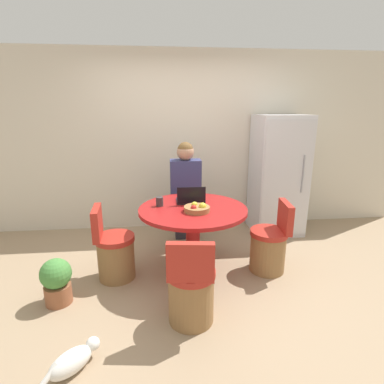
{
  "coord_description": "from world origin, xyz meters",
  "views": [
    {
      "loc": [
        -0.29,
        -2.82,
        1.79
      ],
      "look_at": [
        0.04,
        0.34,
        0.9
      ],
      "focal_mm": 28.0,
      "sensor_mm": 36.0,
      "label": 1
    }
  ],
  "objects": [
    {
      "name": "coffee_cup",
      "position": [
        -0.32,
        0.34,
        0.8
      ],
      "size": [
        0.08,
        0.08,
        0.1
      ],
      "color": "#383333",
      "rests_on": "dining_table"
    },
    {
      "name": "chair_left_side",
      "position": [
        -0.82,
        0.17,
        0.29
      ],
      "size": [
        0.42,
        0.41,
        0.81
      ],
      "rotation": [
        0.0,
        0.0,
        1.65
      ],
      "color": "olive",
      "rests_on": "ground_plane"
    },
    {
      "name": "potted_plant",
      "position": [
        -1.3,
        -0.23,
        0.24
      ],
      "size": [
        0.29,
        0.29,
        0.45
      ],
      "color": "#935638",
      "rests_on": "ground_plane"
    },
    {
      "name": "dining_table",
      "position": [
        0.04,
        0.24,
        0.57
      ],
      "size": [
        1.18,
        1.18,
        0.75
      ],
      "color": "maroon",
      "rests_on": "ground_plane"
    },
    {
      "name": "person_seated",
      "position": [
        0.02,
        1.05,
        0.77
      ],
      "size": [
        0.4,
        0.37,
        1.38
      ],
      "rotation": [
        0.0,
        0.0,
        3.14
      ],
      "color": "#2D2D38",
      "rests_on": "ground_plane"
    },
    {
      "name": "chair_near_camera",
      "position": [
        -0.07,
        -0.61,
        0.29
      ],
      "size": [
        0.42,
        0.43,
        0.81
      ],
      "rotation": [
        0.0,
        0.0,
        3.02
      ],
      "color": "olive",
      "rests_on": "ground_plane"
    },
    {
      "name": "chair_right_side",
      "position": [
        0.9,
        0.15,
        0.29
      ],
      "size": [
        0.43,
        0.41,
        0.81
      ],
      "rotation": [
        0.0,
        0.0,
        -1.68
      ],
      "color": "olive",
      "rests_on": "ground_plane"
    },
    {
      "name": "laptop",
      "position": [
        0.03,
        0.44,
        0.79
      ],
      "size": [
        0.32,
        0.24,
        0.2
      ],
      "rotation": [
        0.0,
        0.0,
        3.14
      ],
      "color": "#232328",
      "rests_on": "dining_table"
    },
    {
      "name": "ground_plane",
      "position": [
        0.0,
        0.0,
        0.0
      ],
      "size": [
        12.0,
        12.0,
        0.0
      ],
      "primitive_type": "plane",
      "color": "#9E8466"
    },
    {
      "name": "cat",
      "position": [
        -0.95,
        -1.04,
        0.09
      ],
      "size": [
        0.35,
        0.35,
        0.17
      ],
      "rotation": [
        0.0,
        0.0,
        0.79
      ],
      "color": "white",
      "rests_on": "ground_plane"
    },
    {
      "name": "fruit_bowl",
      "position": [
        0.07,
        0.12,
        0.78
      ],
      "size": [
        0.27,
        0.27,
        0.1
      ],
      "color": "olive",
      "rests_on": "dining_table"
    },
    {
      "name": "wall_back",
      "position": [
        0.0,
        1.66,
        1.3
      ],
      "size": [
        7.0,
        0.06,
        2.6
      ],
      "color": "beige",
      "rests_on": "ground_plane"
    },
    {
      "name": "refrigerator",
      "position": [
        1.39,
        1.28,
        0.85
      ],
      "size": [
        0.7,
        0.67,
        1.71
      ],
      "color": "silver",
      "rests_on": "ground_plane"
    }
  ]
}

